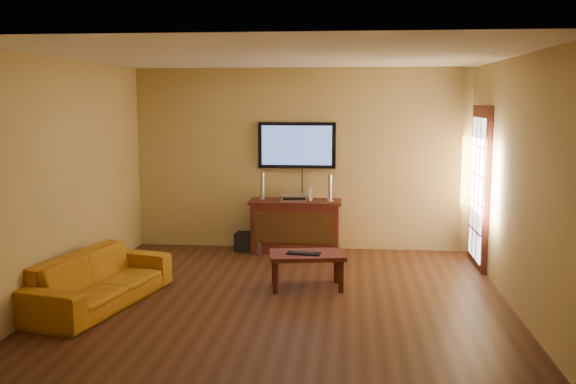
# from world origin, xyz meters

# --- Properties ---
(ground_plane) EXTENTS (5.00, 5.00, 0.00)m
(ground_plane) POSITION_xyz_m (0.00, 0.00, 0.00)
(ground_plane) COLOR #321A0E
(ground_plane) RESTS_ON ground
(room_walls) EXTENTS (5.00, 5.00, 5.00)m
(room_walls) POSITION_xyz_m (0.00, 0.62, 1.69)
(room_walls) COLOR tan
(room_walls) RESTS_ON ground
(french_door) EXTENTS (0.07, 1.02, 2.22)m
(french_door) POSITION_xyz_m (2.46, 1.70, 1.05)
(french_door) COLOR #3F140E
(french_door) RESTS_ON ground
(media_console) EXTENTS (1.34, 0.51, 0.77)m
(media_console) POSITION_xyz_m (-0.06, 2.24, 0.39)
(media_console) COLOR #3F140E
(media_console) RESTS_ON ground
(television) EXTENTS (1.15, 0.08, 0.68)m
(television) POSITION_xyz_m (-0.06, 2.45, 1.56)
(television) COLOR black
(television) RESTS_ON ground
(coffee_table) EXTENTS (0.95, 0.66, 0.43)m
(coffee_table) POSITION_xyz_m (0.24, 0.40, 0.36)
(coffee_table) COLOR #3F140E
(coffee_table) RESTS_ON ground
(sofa) EXTENTS (0.96, 2.01, 0.76)m
(sofa) POSITION_xyz_m (-1.99, -0.45, 0.38)
(sofa) COLOR #A96912
(sofa) RESTS_ON ground
(speaker_left) EXTENTS (0.11, 0.11, 0.40)m
(speaker_left) POSITION_xyz_m (-0.56, 2.27, 0.95)
(speaker_left) COLOR silver
(speaker_left) RESTS_ON media_console
(speaker_right) EXTENTS (0.11, 0.11, 0.39)m
(speaker_right) POSITION_xyz_m (0.44, 2.23, 0.95)
(speaker_right) COLOR silver
(speaker_right) RESTS_ON media_console
(av_receiver) EXTENTS (0.43, 0.34, 0.09)m
(av_receiver) POSITION_xyz_m (-0.09, 2.24, 0.81)
(av_receiver) COLOR silver
(av_receiver) RESTS_ON media_console
(game_console) EXTENTS (0.04, 0.14, 0.20)m
(game_console) POSITION_xyz_m (0.16, 2.26, 0.87)
(game_console) COLOR white
(game_console) RESTS_ON media_console
(subwoofer) EXTENTS (0.29, 0.29, 0.27)m
(subwoofer) POSITION_xyz_m (-0.82, 2.24, 0.13)
(subwoofer) COLOR black
(subwoofer) RESTS_ON ground
(bottle) EXTENTS (0.07, 0.07, 0.20)m
(bottle) POSITION_xyz_m (-0.56, 1.92, 0.09)
(bottle) COLOR white
(bottle) RESTS_ON ground
(keyboard) EXTENTS (0.41, 0.20, 0.02)m
(keyboard) POSITION_xyz_m (0.20, 0.34, 0.44)
(keyboard) COLOR black
(keyboard) RESTS_ON coffee_table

